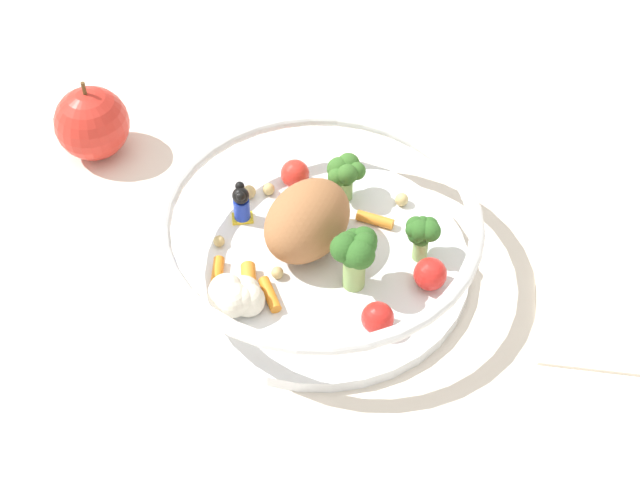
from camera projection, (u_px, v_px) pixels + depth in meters
name	position (u px, v px, depth m)	size (l,w,h in m)	color
ground_plane	(329.00, 258.00, 0.79)	(2.40, 2.40, 0.00)	silver
food_container	(317.00, 239.00, 0.76)	(0.26, 0.26, 0.07)	white
loose_apple	(92.00, 123.00, 0.86)	(0.07, 0.07, 0.08)	red
folded_napkin	(619.00, 316.00, 0.75)	(0.13, 0.11, 0.01)	silver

